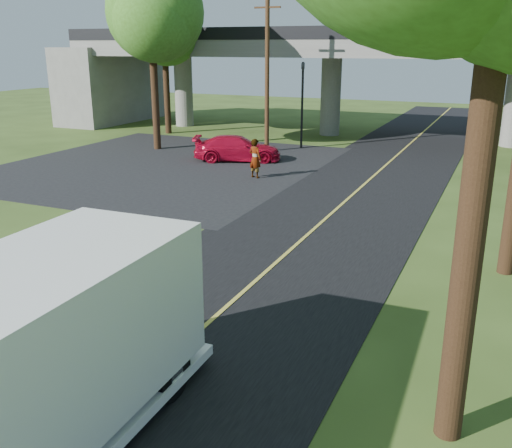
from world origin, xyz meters
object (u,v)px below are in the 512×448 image
Objects in this scene: tree_left_far at (165,26)px; pedestrian at (255,159)px; traffic_signal at (302,96)px; step_van at (15,368)px; red_sedan at (237,148)px; utility_pole at (267,73)px; tree_left_lot at (152,13)px.

tree_left_far is 5.18× the size of pedestrian.
tree_left_far reaches higher than pedestrian.
pedestrian is at bearing -84.82° from traffic_signal.
red_sedan is (-7.53, 23.03, -0.99)m from step_van.
step_van is at bearing -74.78° from utility_pole.
traffic_signal is at bearing -9.65° from tree_left_far.
tree_left_lot is 28.41m from step_van.
traffic_signal is 28.99m from step_van.
pedestrian is at bearing 102.71° from step_van.
utility_pole is 4.71× the size of pedestrian.
tree_left_lot is 6.72m from tree_left_far.
tree_left_far is at bearing 170.35° from traffic_signal.
utility_pole is 5.15m from red_sedan.
traffic_signal is at bearing 100.00° from step_van.
tree_left_lot is 5.50× the size of pedestrian.
tree_left_far reaches higher than step_van.
tree_left_lot is at bearing -10.54° from pedestrian.
tree_left_far is at bearing -24.53° from pedestrian.
tree_left_far is at bearing 117.28° from step_van.
tree_left_lot is at bearing -151.89° from traffic_signal.
tree_left_lot is (-7.79, -4.16, 4.70)m from traffic_signal.
pedestrian is (11.60, -10.71, -6.50)m from tree_left_far.
pedestrian is (-4.87, 19.51, -0.73)m from step_van.
tree_left_lot reaches higher than utility_pole.
tree_left_far is 34.90m from step_van.
utility_pole reaches higher than traffic_signal.
utility_pole is at bearing -126.87° from traffic_signal.
step_van is at bearing -78.69° from traffic_signal.
tree_left_lot reaches higher than step_van.
utility_pole is 8.12m from pedestrian.
traffic_signal is 6.19m from red_sedan.
traffic_signal is 1.09× the size of red_sedan.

